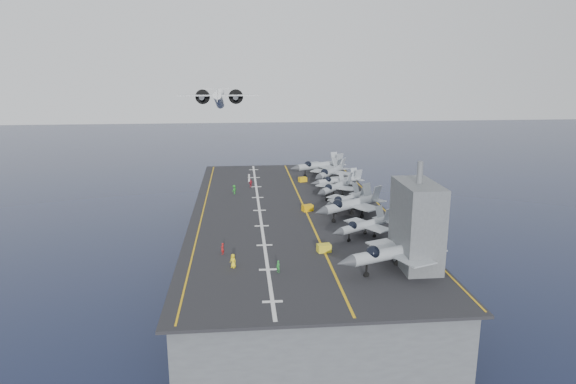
{
  "coord_description": "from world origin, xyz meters",
  "views": [
    {
      "loc": [
        -9.43,
        -96.83,
        38.34
      ],
      "look_at": [
        0.0,
        4.0,
        13.0
      ],
      "focal_mm": 32.0,
      "sensor_mm": 36.0,
      "label": 1
    }
  ],
  "objects": [
    {
      "name": "foul_line",
      "position": [
        3.0,
        0.0,
        10.42
      ],
      "size": [
        0.35,
        90.0,
        0.02
      ],
      "primitive_type": "cube",
      "color": "gold",
      "rests_on": "flight_deck"
    },
    {
      "name": "tow_cart_a",
      "position": [
        2.92,
        -23.76,
        11.01
      ],
      "size": [
        2.24,
        1.65,
        1.23
      ],
      "primitive_type": null,
      "color": "gold",
      "rests_on": "flight_deck"
    },
    {
      "name": "crew_1",
      "position": [
        -12.49,
        -23.43,
        11.31
      ],
      "size": [
        1.17,
        1.31,
        1.82
      ],
      "primitive_type": "imported",
      "color": "#B21919",
      "rests_on": "flight_deck"
    },
    {
      "name": "flight_deck",
      "position": [
        0.0,
        0.0,
        10.2
      ],
      "size": [
        38.0,
        92.0,
        0.4
      ],
      "primitive_type": "cube",
      "color": "black",
      "rests_on": "hull"
    },
    {
      "name": "fighter_jet_7",
      "position": [
        12.04,
        23.23,
        13.0
      ],
      "size": [
        16.63,
        18.03,
        5.21
      ],
      "primitive_type": null,
      "color": "gray",
      "rests_on": "flight_deck"
    },
    {
      "name": "fighter_jet_3",
      "position": [
        10.77,
        -6.46,
        13.16
      ],
      "size": [
        19.12,
        17.71,
        5.52
      ],
      "primitive_type": null,
      "color": "#8E989F",
      "rests_on": "flight_deck"
    },
    {
      "name": "fighter_jet_8",
      "position": [
        10.67,
        31.72,
        13.07
      ],
      "size": [
        18.24,
        15.72,
        5.34
      ],
      "primitive_type": null,
      "color": "gray",
      "rests_on": "flight_deck"
    },
    {
      "name": "deck_edge_stbd",
      "position": [
        18.5,
        0.0,
        10.42
      ],
      "size": [
        0.25,
        90.0,
        0.02
      ],
      "primitive_type": "cube",
      "color": "gold",
      "rests_on": "flight_deck"
    },
    {
      "name": "fighter_jet_5",
      "position": [
        10.66,
        9.04,
        12.72
      ],
      "size": [
        15.31,
        16.03,
        4.65
      ],
      "primitive_type": null,
      "color": "#9AA1AA",
      "rests_on": "flight_deck"
    },
    {
      "name": "transport_plane",
      "position": [
        -15.66,
        62.32,
        27.59
      ],
      "size": [
        25.24,
        17.44,
        5.9
      ],
      "primitive_type": null,
      "color": "white"
    },
    {
      "name": "crew_3",
      "position": [
        -11.04,
        13.57,
        11.42
      ],
      "size": [
        1.35,
        1.47,
        2.04
      ],
      "primitive_type": "imported",
      "color": "#208323",
      "rests_on": "flight_deck"
    },
    {
      "name": "landing_centerline",
      "position": [
        -6.0,
        0.0,
        10.42
      ],
      "size": [
        0.5,
        90.0,
        0.02
      ],
      "primitive_type": "cube",
      "color": "silver",
      "rests_on": "flight_deck"
    },
    {
      "name": "tow_cart_b",
      "position": [
        3.34,
        -1.19,
        11.01
      ],
      "size": [
        2.36,
        1.91,
        1.22
      ],
      "primitive_type": null,
      "color": "#D79C09",
      "rests_on": "flight_deck"
    },
    {
      "name": "tow_cart_c",
      "position": [
        5.48,
        24.35,
        10.97
      ],
      "size": [
        2.18,
        1.77,
        1.13
      ],
      "primitive_type": null,
      "color": "gold",
      "rests_on": "flight_deck"
    },
    {
      "name": "ground",
      "position": [
        0.0,
        0.0,
        0.0
      ],
      "size": [
        500.0,
        500.0,
        0.0
      ],
      "primitive_type": "plane",
      "color": "#142135",
      "rests_on": "ground"
    },
    {
      "name": "island_superstructure",
      "position": [
        15.0,
        -30.0,
        17.9
      ],
      "size": [
        5.0,
        10.0,
        15.0
      ],
      "primitive_type": null,
      "color": "#56595E",
      "rests_on": "flight_deck"
    },
    {
      "name": "crew_4",
      "position": [
        -7.23,
        19.85,
        11.33
      ],
      "size": [
        1.33,
        1.26,
        1.85
      ],
      "primitive_type": "imported",
      "color": "#AD1B2C",
      "rests_on": "flight_deck"
    },
    {
      "name": "hull",
      "position": [
        0.0,
        0.0,
        5.0
      ],
      "size": [
        36.0,
        90.0,
        10.0
      ],
      "primitive_type": "cube",
      "color": "#56595E",
      "rests_on": "ground"
    },
    {
      "name": "crew_6",
      "position": [
        -4.64,
        -31.04,
        11.26
      ],
      "size": [
        1.17,
        1.23,
        1.71
      ],
      "primitive_type": "imported",
      "color": "#268C33",
      "rests_on": "flight_deck"
    },
    {
      "name": "fighter_jet_0",
      "position": [
        11.35,
        -31.96,
        13.25
      ],
      "size": [
        19.29,
        16.22,
        5.7
      ],
      "primitive_type": null,
      "color": "#A1A9B2",
      "rests_on": "flight_deck"
    },
    {
      "name": "deck_edge_port",
      "position": [
        -17.0,
        0.0,
        10.42
      ],
      "size": [
        0.25,
        90.0,
        0.02
      ],
      "primitive_type": "cube",
      "color": "gold",
      "rests_on": "flight_deck"
    },
    {
      "name": "fighter_jet_4",
      "position": [
        11.02,
        -1.27,
        12.66
      ],
      "size": [
        15.36,
        15.27,
        4.51
      ],
      "primitive_type": null,
      "color": "gray",
      "rests_on": "flight_deck"
    },
    {
      "name": "fighter_jet_6",
      "position": [
        12.75,
        15.68,
        12.61
      ],
      "size": [
        14.79,
        12.17,
        4.42
      ],
      "primitive_type": null,
      "color": "gray",
      "rests_on": "flight_deck"
    },
    {
      "name": "crew_5",
      "position": [
        -7.52,
        25.42,
        11.35
      ],
      "size": [
        0.98,
        1.27,
        1.9
      ],
      "primitive_type": "imported",
      "color": "silver",
      "rests_on": "flight_deck"
    },
    {
      "name": "fighter_jet_2",
      "position": [
        10.68,
        -17.64,
        12.6
      ],
      "size": [
        15.24,
        13.92,
        4.4
      ],
      "primitive_type": null,
      "color": "#959BA5",
      "rests_on": "flight_deck"
    },
    {
      "name": "crew_0",
      "position": [
        -10.84,
        -28.74,
        11.41
      ],
      "size": [
        1.44,
        1.39,
        2.01
      ],
      "primitive_type": "imported",
      "color": "yellow",
      "rests_on": "flight_deck"
    }
  ]
}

